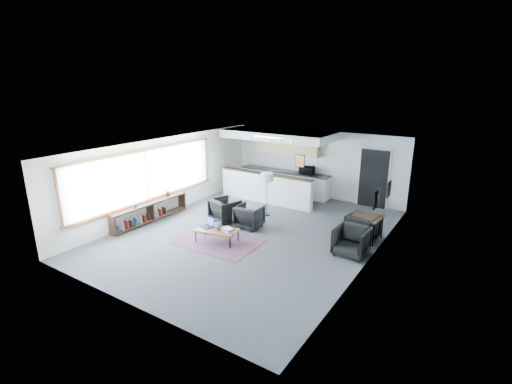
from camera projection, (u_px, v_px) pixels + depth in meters
The scene contains 21 objects.
room at pixel (252, 191), 10.83m from camera, with size 7.02×9.02×2.62m.
window at pixel (146, 177), 11.87m from camera, with size 0.10×5.95×1.66m.
console at pixel (149, 212), 11.99m from camera, with size 0.35×3.00×0.80m.
kitchenette at pixel (279, 162), 14.41m from camera, with size 4.20×1.96×2.60m.
doorway at pixel (374, 178), 13.25m from camera, with size 1.10×0.12×2.15m.
track_light at pixel (273, 139), 12.55m from camera, with size 1.60×0.07×0.15m.
wall_art_lower at pixel (376, 199), 9.27m from camera, with size 0.03×0.38×0.48m.
wall_art_upper at pixel (389, 189), 10.33m from camera, with size 0.03×0.34×0.44m.
kilim_rug at pixel (217, 242), 10.55m from camera, with size 2.44×1.71×0.01m.
coffee_table at pixel (217, 230), 10.45m from camera, with size 1.26×0.84×0.38m.
laptop at pixel (208, 224), 10.63m from camera, with size 0.42×0.37×0.26m.
ceramic_pot at pixel (218, 226), 10.40m from camera, with size 0.23×0.23×0.23m.
book_stack at pixel (228, 230), 10.29m from camera, with size 0.38×0.34×0.10m.
coaster at pixel (216, 233), 10.20m from camera, with size 0.11×0.11×0.01m.
armchair_left at pixel (225, 209), 12.01m from camera, with size 0.81×0.76×0.84m, color black.
armchair_right at pixel (249, 215), 11.51m from camera, with size 0.75×0.71×0.77m, color black.
floor_lamp at pixel (267, 179), 12.31m from camera, with size 0.49×0.49×1.48m.
dining_table at pixel (366, 218), 10.57m from camera, with size 0.87×0.87×0.69m.
dining_chair_near at pixel (351, 242), 9.67m from camera, with size 0.70×0.65×0.72m, color black.
dining_chair_far at pixel (362, 227), 10.68m from camera, with size 0.67×0.63×0.69m, color black.
microwave at pixel (307, 170), 14.32m from camera, with size 0.55×0.30×0.37m, color black.
Camera 1 is at (5.76, -8.64, 4.38)m, focal length 26.00 mm.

